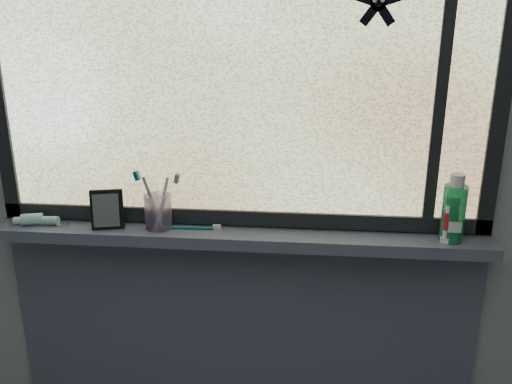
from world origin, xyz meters
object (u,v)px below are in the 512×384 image
object	(u,v)px
cream_tube	(450,218)
vanity_mirror	(107,209)
toothbrush_cup	(158,211)
mouthwash_bottle	(454,208)

from	to	relation	value
cream_tube	vanity_mirror	bearing A→B (deg)	179.75
toothbrush_cup	cream_tube	size ratio (longest dim) A/B	1.10
vanity_mirror	cream_tube	world-z (taller)	same
toothbrush_cup	cream_tube	world-z (taller)	cream_tube
cream_tube	mouthwash_bottle	bearing A→B (deg)	43.08
vanity_mirror	cream_tube	size ratio (longest dim) A/B	1.25
mouthwash_bottle	cream_tube	bearing A→B (deg)	-136.92
toothbrush_cup	mouthwash_bottle	size ratio (longest dim) A/B	0.64
mouthwash_bottle	toothbrush_cup	bearing A→B (deg)	179.29
vanity_mirror	toothbrush_cup	size ratio (longest dim) A/B	1.14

